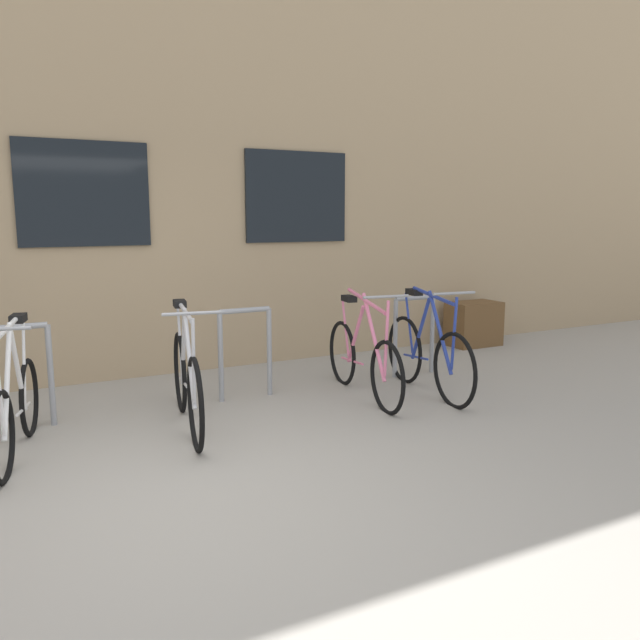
{
  "coord_description": "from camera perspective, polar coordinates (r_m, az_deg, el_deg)",
  "views": [
    {
      "loc": [
        -0.94,
        -3.77,
        1.76
      ],
      "look_at": [
        1.88,
        1.6,
        0.77
      ],
      "focal_mm": 35.75,
      "sensor_mm": 36.0,
      "label": 1
    }
  ],
  "objects": [
    {
      "name": "bicycle_white",
      "position": [
        5.25,
        -25.54,
        -6.99
      ],
      "size": [
        0.52,
        1.57,
        1.06
      ],
      "color": "black",
      "rests_on": "ground"
    },
    {
      "name": "ground_plane",
      "position": [
        4.27,
        -12.91,
        -15.31
      ],
      "size": [
        42.0,
        42.0,
        0.0
      ],
      "primitive_type": "plane",
      "color": "#9E998E"
    },
    {
      "name": "bicycle_pink",
      "position": [
        6.26,
        3.85,
        -3.45
      ],
      "size": [
        0.44,
        1.77,
        1.08
      ],
      "color": "black",
      "rests_on": "ground"
    },
    {
      "name": "planter_box",
      "position": [
        8.96,
        13.58,
        -0.33
      ],
      "size": [
        0.7,
        0.44,
        0.6
      ],
      "primitive_type": "cube",
      "color": "brown",
      "rests_on": "ground"
    },
    {
      "name": "bicycle_blue",
      "position": [
        6.45,
        9.62,
        -3.04
      ],
      "size": [
        0.44,
        1.7,
        1.09
      ],
      "color": "black",
      "rests_on": "ground"
    },
    {
      "name": "bike_rack",
      "position": [
        5.92,
        -15.78,
        -3.04
      ],
      "size": [
        6.55,
        0.05,
        0.89
      ],
      "color": "gray",
      "rests_on": "ground"
    },
    {
      "name": "bicycle_silver",
      "position": [
        5.45,
        -11.83,
        -5.34
      ],
      "size": [
        0.46,
        1.77,
        1.07
      ],
      "color": "black",
      "rests_on": "ground"
    },
    {
      "name": "storefront_building",
      "position": [
        10.57,
        -23.34,
        16.07
      ],
      "size": [
        28.0,
        6.98,
        6.28
      ],
      "color": "tan",
      "rests_on": "ground"
    }
  ]
}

